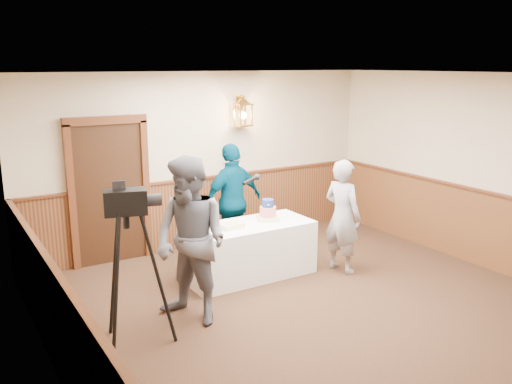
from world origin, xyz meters
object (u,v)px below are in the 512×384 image
at_px(display_table, 249,250).
at_px(sheet_cake_green, 202,228).
at_px(tiered_cake, 268,212).
at_px(interviewer, 191,241).
at_px(assistant_p, 233,201).
at_px(baker, 342,216).
at_px(sheet_cake_yellow, 231,226).
at_px(tv_camera_rig, 130,279).

bearing_deg(display_table, sheet_cake_green, 173.25).
relative_size(tiered_cake, interviewer, 0.20).
distance_m(interviewer, assistant_p, 2.17).
height_order(display_table, baker, baker).
distance_m(baker, assistant_p, 1.68).
height_order(sheet_cake_yellow, assistant_p, assistant_p).
relative_size(display_table, tiered_cake, 4.74).
bearing_deg(sheet_cake_yellow, baker, -18.92).
distance_m(tiered_cake, baker, 1.06).
distance_m(display_table, baker, 1.41).
bearing_deg(baker, sheet_cake_green, 60.20).
distance_m(sheet_cake_green, tv_camera_rig, 1.80).
distance_m(display_table, tiered_cake, 0.60).
distance_m(baker, tv_camera_rig, 3.32).
height_order(tiered_cake, sheet_cake_yellow, tiered_cake).
relative_size(baker, assistant_p, 0.92).
height_order(sheet_cake_yellow, interviewer, interviewer).
bearing_deg(baker, tiered_cake, 45.00).
distance_m(tiered_cake, tv_camera_rig, 2.65).
relative_size(display_table, interviewer, 0.93).
xyz_separation_m(baker, assistant_p, (-1.04, 1.32, 0.07)).
distance_m(sheet_cake_green, assistant_p, 1.12).
xyz_separation_m(display_table, baker, (1.23, -0.54, 0.44)).
xyz_separation_m(sheet_cake_green, tv_camera_rig, (-1.38, -1.16, -0.02)).
bearing_deg(tiered_cake, assistant_p, 101.79).
height_order(sheet_cake_yellow, baker, baker).
bearing_deg(sheet_cake_yellow, assistant_p, 59.29).
distance_m(interviewer, baker, 2.50).
bearing_deg(baker, sheet_cake_yellow, 59.23).
xyz_separation_m(sheet_cake_yellow, baker, (1.51, -0.52, 0.03)).
distance_m(interviewer, tv_camera_rig, 0.86).
height_order(sheet_cake_yellow, tv_camera_rig, tv_camera_rig).
xyz_separation_m(display_table, interviewer, (-1.25, -0.84, 0.59)).
xyz_separation_m(sheet_cake_green, interviewer, (-0.58, -0.92, 0.18)).
height_order(sheet_cake_green, tv_camera_rig, tv_camera_rig).
xyz_separation_m(interviewer, tv_camera_rig, (-0.80, -0.24, -0.20)).
bearing_deg(display_table, baker, -23.59).
bearing_deg(assistant_p, baker, 120.66).
xyz_separation_m(sheet_cake_yellow, sheet_cake_green, (-0.39, 0.10, 0.00)).
bearing_deg(assistant_p, sheet_cake_green, 31.70).
bearing_deg(sheet_cake_yellow, tv_camera_rig, -148.97).
bearing_deg(sheet_cake_green, sheet_cake_yellow, -14.05).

